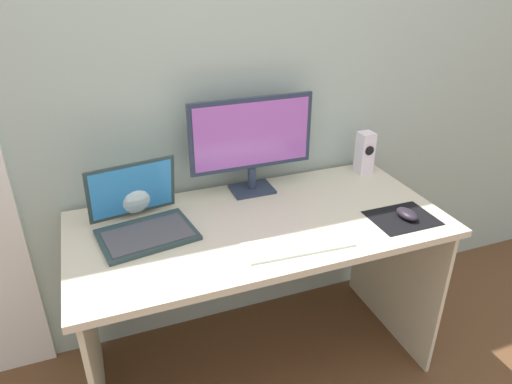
{
  "coord_description": "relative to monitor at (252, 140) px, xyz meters",
  "views": [
    {
      "loc": [
        -0.56,
        -1.45,
        1.67
      ],
      "look_at": [
        -0.02,
        -0.02,
        0.89
      ],
      "focal_mm": 32.56,
      "sensor_mm": 36.0,
      "label": 1
    }
  ],
  "objects": [
    {
      "name": "fishbowl",
      "position": [
        -0.51,
        0.0,
        -0.15
      ],
      "size": [
        0.18,
        0.18,
        0.18
      ],
      "primitive_type": "sphere",
      "color": "silver",
      "rests_on": "desk"
    },
    {
      "name": "mousepad",
      "position": [
        0.47,
        -0.44,
        -0.24
      ],
      "size": [
        0.25,
        0.2,
        0.0
      ],
      "primitive_type": "cube",
      "color": "black",
      "rests_on": "desk"
    },
    {
      "name": "mouse",
      "position": [
        0.48,
        -0.44,
        -0.22
      ],
      "size": [
        0.07,
        0.11,
        0.04
      ],
      "primitive_type": "ellipsoid",
      "rotation": [
        0.0,
        0.0,
        0.1
      ],
      "color": "black",
      "rests_on": "mousepad"
    },
    {
      "name": "desk",
      "position": [
        -0.06,
        -0.26,
        -0.39
      ],
      "size": [
        1.45,
        0.7,
        0.75
      ],
      "color": "beige",
      "rests_on": "ground_plane"
    },
    {
      "name": "keyboard_external",
      "position": [
        0.0,
        -0.47,
        -0.23
      ],
      "size": [
        0.4,
        0.15,
        0.01
      ],
      "primitive_type": "cube",
      "rotation": [
        0.0,
        0.0,
        -0.06
      ],
      "color": "white",
      "rests_on": "desk"
    },
    {
      "name": "wall_back",
      "position": [
        -0.06,
        0.13,
        0.26
      ],
      "size": [
        6.0,
        0.04,
        2.5
      ],
      "primitive_type": "cube",
      "color": "#9FB4AA",
      "rests_on": "ground_plane"
    },
    {
      "name": "ground_plane",
      "position": [
        -0.06,
        -0.26,
        -0.99
      ],
      "size": [
        8.0,
        8.0,
        0.0
      ],
      "primitive_type": "plane",
      "color": "brown"
    },
    {
      "name": "speaker_right",
      "position": [
        0.56,
        -0.0,
        -0.14
      ],
      "size": [
        0.07,
        0.07,
        0.2
      ],
      "color": "white",
      "rests_on": "desk"
    },
    {
      "name": "monitor",
      "position": [
        0.0,
        0.0,
        0.0
      ],
      "size": [
        0.53,
        0.14,
        0.42
      ],
      "color": "#263146",
      "rests_on": "desk"
    },
    {
      "name": "laptop",
      "position": [
        -0.5,
        -0.17,
        -0.19
      ],
      "size": [
        0.38,
        0.34,
        0.25
      ],
      "color": "#283A3B",
      "rests_on": "desk"
    }
  ]
}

